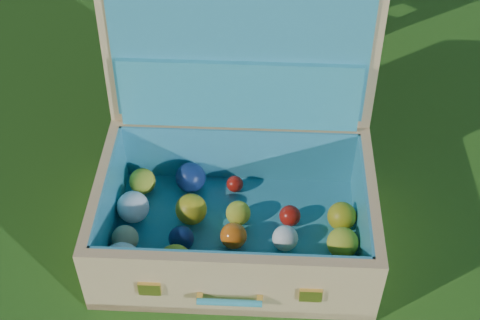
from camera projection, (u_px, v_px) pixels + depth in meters
name	position (u px, v px, depth m)	size (l,w,h in m)	color
ground	(218.00, 217.00, 1.57)	(60.00, 60.00, 0.00)	#215114
suitcase	(234.00, 166.00, 1.45)	(0.63, 0.52, 0.57)	#DEB577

